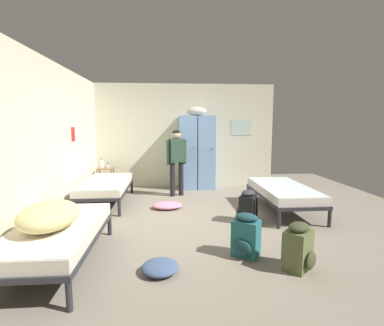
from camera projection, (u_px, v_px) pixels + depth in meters
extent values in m
plane|color=gray|center=(193.00, 218.00, 5.22)|extent=(8.74, 8.74, 0.00)
cube|color=beige|center=(184.00, 136.00, 7.77)|extent=(4.69, 0.06, 2.67)
cube|color=beige|center=(53.00, 143.00, 4.86)|extent=(0.06, 5.46, 2.67)
cube|color=#B7CCBC|center=(241.00, 128.00, 7.83)|extent=(0.55, 0.01, 0.40)
cube|color=red|center=(73.00, 134.00, 5.79)|extent=(0.01, 0.20, 0.28)
cube|color=#7A9ECC|center=(188.00, 153.00, 7.53)|extent=(0.44, 0.52, 1.85)
cylinder|color=black|center=(193.00, 149.00, 7.25)|extent=(0.02, 0.03, 0.02)
cube|color=#7A9ECC|center=(206.00, 152.00, 7.56)|extent=(0.44, 0.52, 1.85)
cylinder|color=black|center=(212.00, 148.00, 7.28)|extent=(0.02, 0.03, 0.02)
ellipsoid|color=beige|center=(197.00, 111.00, 7.41)|extent=(0.48, 0.36, 0.22)
cylinder|color=brown|center=(97.00, 181.00, 7.21)|extent=(0.03, 0.03, 0.55)
cylinder|color=brown|center=(112.00, 181.00, 7.24)|extent=(0.03, 0.03, 0.55)
cylinder|color=brown|center=(100.00, 179.00, 7.48)|extent=(0.03, 0.03, 0.55)
cylinder|color=brown|center=(114.00, 179.00, 7.50)|extent=(0.03, 0.03, 0.55)
cube|color=brown|center=(106.00, 183.00, 7.37)|extent=(0.38, 0.30, 0.02)
cube|color=brown|center=(105.00, 168.00, 7.32)|extent=(0.38, 0.30, 0.02)
cylinder|color=#28282D|center=(69.00, 296.00, 2.63)|extent=(0.06, 0.06, 0.28)
cylinder|color=#28282D|center=(52.00, 227.00, 4.38)|extent=(0.06, 0.06, 0.28)
cylinder|color=#28282D|center=(110.00, 226.00, 4.44)|extent=(0.06, 0.06, 0.28)
cube|color=#28282D|center=(57.00, 239.00, 3.48)|extent=(0.90, 1.90, 0.06)
cube|color=beige|center=(57.00, 231.00, 3.47)|extent=(0.87, 1.84, 0.14)
cube|color=silver|center=(57.00, 225.00, 3.46)|extent=(0.86, 1.82, 0.01)
cylinder|color=#28282D|center=(71.00, 210.00, 5.26)|extent=(0.06, 0.06, 0.28)
cylinder|color=#28282D|center=(119.00, 209.00, 5.32)|extent=(0.06, 0.06, 0.28)
cylinder|color=#28282D|center=(96.00, 188.00, 7.08)|extent=(0.06, 0.06, 0.28)
cylinder|color=#28282D|center=(132.00, 187.00, 7.14)|extent=(0.06, 0.06, 0.28)
cube|color=#28282D|center=(106.00, 189.00, 6.18)|extent=(0.90, 1.90, 0.06)
cube|color=beige|center=(106.00, 184.00, 6.16)|extent=(0.87, 1.84, 0.14)
cube|color=silver|center=(105.00, 180.00, 6.15)|extent=(0.86, 1.82, 0.01)
cylinder|color=#28282D|center=(285.00, 192.00, 6.59)|extent=(0.06, 0.06, 0.28)
cylinder|color=#28282D|center=(248.00, 193.00, 6.53)|extent=(0.06, 0.06, 0.28)
cylinder|color=#28282D|center=(330.00, 219.00, 4.77)|extent=(0.06, 0.06, 0.28)
cylinder|color=#28282D|center=(279.00, 220.00, 4.71)|extent=(0.06, 0.06, 0.28)
cube|color=#28282D|center=(283.00, 195.00, 5.63)|extent=(0.90, 1.90, 0.06)
cube|color=silver|center=(283.00, 190.00, 5.61)|extent=(0.87, 1.84, 0.14)
cube|color=silver|center=(283.00, 186.00, 5.60)|extent=(0.86, 1.82, 0.01)
ellipsoid|color=#D1C67F|center=(49.00, 215.00, 3.32)|extent=(0.62, 0.86, 0.30)
cylinder|color=black|center=(181.00, 179.00, 6.87)|extent=(0.11, 0.11, 0.78)
cylinder|color=black|center=(173.00, 179.00, 6.78)|extent=(0.11, 0.11, 0.78)
cube|color=#284233|center=(177.00, 150.00, 6.74)|extent=(0.37, 0.29, 0.54)
cylinder|color=#284233|center=(185.00, 152.00, 6.82)|extent=(0.08, 0.08, 0.55)
cylinder|color=#284233|center=(168.00, 152.00, 6.66)|extent=(0.08, 0.08, 0.55)
sphere|color=#DBAD89|center=(177.00, 135.00, 6.69)|extent=(0.19, 0.19, 0.19)
ellipsoid|color=black|center=(176.00, 132.00, 6.68)|extent=(0.18, 0.18, 0.11)
cylinder|color=white|center=(102.00, 164.00, 7.32)|extent=(0.07, 0.07, 0.20)
cylinder|color=#2666B2|center=(102.00, 159.00, 7.30)|extent=(0.04, 0.04, 0.03)
cylinder|color=beige|center=(108.00, 166.00, 7.28)|extent=(0.06, 0.06, 0.10)
cylinder|color=black|center=(108.00, 163.00, 7.27)|extent=(0.03, 0.03, 0.03)
cube|color=black|center=(248.00, 209.00, 5.02)|extent=(0.37, 0.40, 0.46)
ellipsoid|color=#2D2D33|center=(239.00, 212.00, 5.09)|extent=(0.19, 0.25, 0.20)
ellipsoid|color=#2D2D33|center=(248.00, 193.00, 4.98)|extent=(0.33, 0.36, 0.10)
cube|color=black|center=(257.00, 207.00, 5.04)|extent=(0.05, 0.06, 0.32)
cube|color=black|center=(255.00, 210.00, 4.88)|extent=(0.05, 0.06, 0.32)
cube|color=#566038|center=(298.00, 250.00, 3.39)|extent=(0.40, 0.39, 0.46)
ellipsoid|color=#383D23|center=(311.00, 261.00, 3.30)|extent=(0.23, 0.22, 0.20)
ellipsoid|color=#383D23|center=(299.00, 227.00, 3.35)|extent=(0.36, 0.35, 0.10)
cube|color=black|center=(283.00, 247.00, 3.41)|extent=(0.05, 0.05, 0.32)
cube|color=black|center=(290.00, 242.00, 3.54)|extent=(0.05, 0.05, 0.32)
cube|color=#23666B|center=(246.00, 238.00, 3.73)|extent=(0.40, 0.38, 0.46)
ellipsoid|color=#193D42|center=(242.00, 249.00, 3.61)|extent=(0.24, 0.20, 0.20)
ellipsoid|color=#193D42|center=(247.00, 217.00, 3.70)|extent=(0.36, 0.34, 0.10)
cube|color=black|center=(243.00, 232.00, 3.89)|extent=(0.05, 0.05, 0.32)
cube|color=black|center=(256.00, 234.00, 3.80)|extent=(0.05, 0.05, 0.32)
ellipsoid|color=#42567A|center=(160.00, 267.00, 3.32)|extent=(0.42, 0.44, 0.13)
ellipsoid|color=pink|center=(167.00, 205.00, 5.83)|extent=(0.58, 0.43, 0.12)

